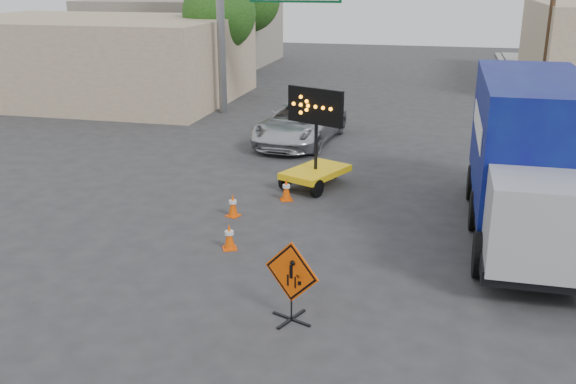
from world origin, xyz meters
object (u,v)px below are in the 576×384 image
at_px(arrow_board, 316,166).
at_px(box_truck, 530,167).
at_px(construction_sign, 291,279).
at_px(pickup_truck, 300,123).

xyz_separation_m(arrow_board, box_truck, (5.64, -2.35, 1.03)).
distance_m(construction_sign, arrow_board, 7.85).
distance_m(construction_sign, box_truck, 7.10).
bearing_deg(construction_sign, arrow_board, 120.69).
xyz_separation_m(construction_sign, pickup_truck, (-2.78, 12.89, -0.09)).
xyz_separation_m(pickup_truck, box_truck, (7.28, -7.47, 0.96)).
xyz_separation_m(construction_sign, arrow_board, (-1.14, 7.77, -0.16)).
height_order(arrow_board, box_truck, box_truck).
bearing_deg(pickup_truck, box_truck, -40.17).
distance_m(pickup_truck, box_truck, 10.48).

